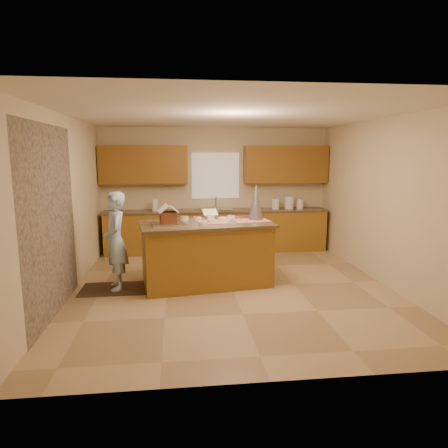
# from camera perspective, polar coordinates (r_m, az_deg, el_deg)

# --- Properties ---
(floor) EXTENTS (5.50, 5.50, 0.00)m
(floor) POSITION_cam_1_polar(r_m,az_deg,el_deg) (6.50, 1.09, -9.00)
(floor) COLOR tan
(floor) RESTS_ON ground
(ceiling) EXTENTS (5.50, 5.50, 0.00)m
(ceiling) POSITION_cam_1_polar(r_m,az_deg,el_deg) (6.18, 1.18, 15.42)
(ceiling) COLOR silver
(ceiling) RESTS_ON floor
(wall_back) EXTENTS (5.50, 5.50, 0.00)m
(wall_back) POSITION_cam_1_polar(r_m,az_deg,el_deg) (8.91, -1.25, 5.02)
(wall_back) COLOR beige
(wall_back) RESTS_ON floor
(wall_front) EXTENTS (5.50, 5.50, 0.00)m
(wall_front) POSITION_cam_1_polar(r_m,az_deg,el_deg) (3.53, 7.15, -2.52)
(wall_front) COLOR beige
(wall_front) RESTS_ON floor
(wall_left) EXTENTS (5.50, 5.50, 0.00)m
(wall_left) POSITION_cam_1_polar(r_m,az_deg,el_deg) (6.36, -21.80, 2.37)
(wall_left) COLOR beige
(wall_left) RESTS_ON floor
(wall_right) EXTENTS (5.50, 5.50, 0.00)m
(wall_right) POSITION_cam_1_polar(r_m,az_deg,el_deg) (6.98, 21.94, 2.97)
(wall_right) COLOR beige
(wall_right) RESTS_ON floor
(stone_accent) EXTENTS (0.00, 2.50, 2.50)m
(stone_accent) POSITION_cam_1_polar(r_m,az_deg,el_deg) (5.61, -23.63, 0.30)
(stone_accent) COLOR gray
(stone_accent) RESTS_ON wall_left
(window_curtain) EXTENTS (1.05, 0.03, 1.00)m
(window_curtain) POSITION_cam_1_polar(r_m,az_deg,el_deg) (8.86, -1.24, 6.94)
(window_curtain) COLOR white
(window_curtain) RESTS_ON wall_back
(back_counter_base) EXTENTS (4.80, 0.60, 0.88)m
(back_counter_base) POSITION_cam_1_polar(r_m,az_deg,el_deg) (8.74, -1.04, -1.09)
(back_counter_base) COLOR #8F5B1D
(back_counter_base) RESTS_ON floor
(back_counter_top) EXTENTS (4.85, 0.63, 0.04)m
(back_counter_top) POSITION_cam_1_polar(r_m,az_deg,el_deg) (8.67, -1.05, 1.89)
(back_counter_top) COLOR brown
(back_counter_top) RESTS_ON back_counter_base
(upper_cabinet_left) EXTENTS (1.85, 0.35, 0.80)m
(upper_cabinet_left) POSITION_cam_1_polar(r_m,az_deg,el_deg) (8.70, -11.48, 8.34)
(upper_cabinet_left) COLOR brown
(upper_cabinet_left) RESTS_ON wall_back
(upper_cabinet_right) EXTENTS (1.85, 0.35, 0.80)m
(upper_cabinet_right) POSITION_cam_1_polar(r_m,az_deg,el_deg) (8.99, 8.84, 8.46)
(upper_cabinet_right) COLOR brown
(upper_cabinet_right) RESTS_ON wall_back
(sink) EXTENTS (0.70, 0.45, 0.12)m
(sink) POSITION_cam_1_polar(r_m,az_deg,el_deg) (8.67, -1.05, 1.83)
(sink) COLOR silver
(sink) RESTS_ON back_counter_top
(faucet) EXTENTS (0.03, 0.03, 0.28)m
(faucet) POSITION_cam_1_polar(r_m,az_deg,el_deg) (8.83, -1.17, 3.08)
(faucet) COLOR silver
(faucet) RESTS_ON back_counter_top
(island_base) EXTENTS (2.14, 1.29, 0.98)m
(island_base) POSITION_cam_1_polar(r_m,az_deg,el_deg) (6.53, -2.57, -4.43)
(island_base) COLOR #8F5B1D
(island_base) RESTS_ON floor
(island_top) EXTENTS (2.24, 1.39, 0.04)m
(island_top) POSITION_cam_1_polar(r_m,az_deg,el_deg) (6.42, -2.60, 0.01)
(island_top) COLOR brown
(island_top) RESTS_ON island_base
(table_runner) EXTENTS (1.16, 0.56, 0.01)m
(table_runner) POSITION_cam_1_polar(r_m,az_deg,el_deg) (6.54, 1.70, 0.43)
(table_runner) COLOR red
(table_runner) RESTS_ON island_top
(baking_tray) EXTENTS (0.56, 0.45, 0.03)m
(baking_tray) POSITION_cam_1_polar(r_m,az_deg,el_deg) (6.26, -7.99, 0.00)
(baking_tray) COLOR silver
(baking_tray) RESTS_ON island_top
(cookbook) EXTENTS (0.27, 0.23, 0.11)m
(cookbook) POSITION_cam_1_polar(r_m,az_deg,el_deg) (6.84, -2.01, 1.67)
(cookbook) COLOR white
(cookbook) RESTS_ON island_top
(tinsel_tree) EXTENTS (0.28, 0.28, 0.61)m
(tinsel_tree) POSITION_cam_1_polar(r_m,az_deg,el_deg) (6.66, 4.61, 3.21)
(tinsel_tree) COLOR #B8B7C4
(tinsel_tree) RESTS_ON island_top
(rug) EXTENTS (1.04, 0.68, 0.01)m
(rug) POSITION_cam_1_polar(r_m,az_deg,el_deg) (6.62, -15.45, -8.95)
(rug) COLOR black
(rug) RESTS_ON floor
(boy) EXTENTS (0.48, 0.63, 1.54)m
(boy) POSITION_cam_1_polar(r_m,az_deg,el_deg) (6.41, -15.32, -2.38)
(boy) COLOR #B0D1FA
(boy) RESTS_ON rug
(canister_a) EXTENTS (0.17, 0.17, 0.23)m
(canister_a) POSITION_cam_1_polar(r_m,az_deg,el_deg) (8.87, 7.42, 2.89)
(canister_a) COLOR white
(canister_a) RESTS_ON back_counter_top
(canister_b) EXTENTS (0.19, 0.19, 0.28)m
(canister_b) POSITION_cam_1_polar(r_m,az_deg,el_deg) (8.95, 9.35, 3.04)
(canister_b) COLOR white
(canister_b) RESTS_ON back_counter_top
(canister_c) EXTENTS (0.15, 0.15, 0.21)m
(canister_c) POSITION_cam_1_polar(r_m,az_deg,el_deg) (9.02, 10.86, 2.84)
(canister_c) COLOR white
(canister_c) RESTS_ON back_counter_top
(paper_towel) EXTENTS (0.12, 0.12, 0.25)m
(paper_towel) POSITION_cam_1_polar(r_m,az_deg,el_deg) (8.62, -9.94, 2.69)
(paper_towel) COLOR white
(paper_towel) RESTS_ON back_counter_top
(gingerbread_house) EXTENTS (0.35, 0.35, 0.31)m
(gingerbread_house) POSITION_cam_1_polar(r_m,az_deg,el_deg) (6.24, -8.02, 1.19)
(gingerbread_house) COLOR #602F19
(gingerbread_house) RESTS_ON baking_tray
(candy_bowls) EXTENTS (0.92, 0.70, 0.06)m
(candy_bowls) POSITION_cam_1_polar(r_m,az_deg,el_deg) (6.51, -1.80, 0.63)
(candy_bowls) COLOR #439C24
(candy_bowls) RESTS_ON island_top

